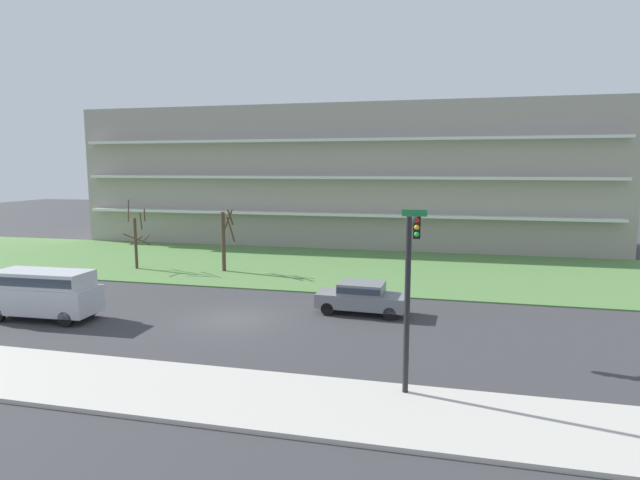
% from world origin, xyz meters
% --- Properties ---
extents(ground, '(160.00, 160.00, 0.00)m').
position_xyz_m(ground, '(0.00, 0.00, 0.00)').
color(ground, '#38383A').
extents(sidewalk_curb_near, '(80.00, 4.00, 0.15)m').
position_xyz_m(sidewalk_curb_near, '(0.00, -8.00, 0.07)').
color(sidewalk_curb_near, '#BCB7AD').
rests_on(sidewalk_curb_near, ground).
extents(grass_lawn_strip, '(80.00, 16.00, 0.08)m').
position_xyz_m(grass_lawn_strip, '(0.00, 14.00, 0.04)').
color(grass_lawn_strip, '#547F42').
rests_on(grass_lawn_strip, ground).
extents(apartment_building, '(48.72, 11.64, 12.75)m').
position_xyz_m(apartment_building, '(0.00, 27.35, 6.38)').
color(apartment_building, '#9E938C').
rests_on(apartment_building, ground).
extents(tree_far_left, '(1.87, 2.31, 4.98)m').
position_xyz_m(tree_far_left, '(-11.46, 9.98, 2.25)').
color(tree_far_left, '#4C3828').
rests_on(tree_far_left, ground).
extents(tree_left, '(1.05, 1.27, 4.46)m').
position_xyz_m(tree_left, '(-5.03, 10.62, 2.38)').
color(tree_left, '#4C3828').
rests_on(tree_left, ground).
extents(van_silver_near_left, '(5.26, 2.16, 2.36)m').
position_xyz_m(van_silver_near_left, '(-8.84, -2.00, 1.40)').
color(van_silver_near_left, '#B7BABF').
rests_on(van_silver_near_left, ground).
extents(sedan_gray_center_left, '(4.48, 2.01, 1.57)m').
position_xyz_m(sedan_gray_center_left, '(5.82, 2.50, 0.87)').
color(sedan_gray_center_left, slate).
rests_on(sedan_gray_center_left, ground).
extents(traffic_signal_mast, '(0.90, 5.35, 5.77)m').
position_xyz_m(traffic_signal_mast, '(8.65, -4.71, 3.98)').
color(traffic_signal_mast, black).
rests_on(traffic_signal_mast, ground).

